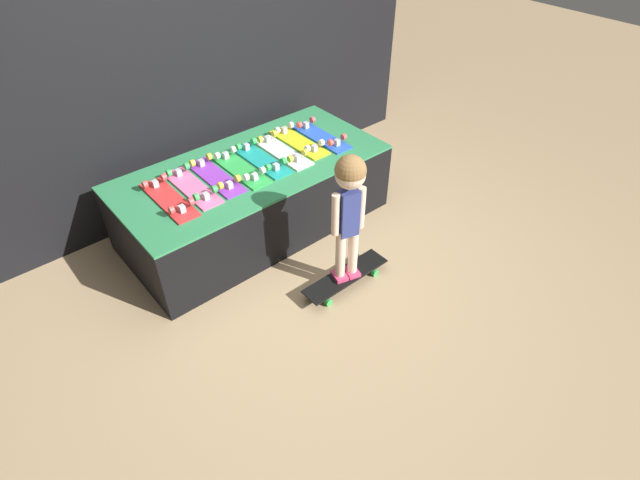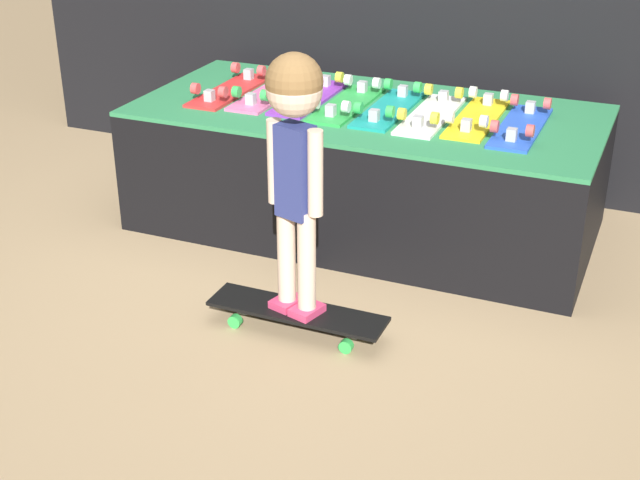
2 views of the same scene
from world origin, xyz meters
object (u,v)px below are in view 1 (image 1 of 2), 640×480
skateboard_pink_on_rack (192,186)px  skateboard_teal_on_rack (261,159)px  skateboard_yellow_on_rack (299,141)px  skateboard_white_on_rack (282,151)px  skateboard_red_on_rack (169,198)px  child (349,197)px  skateboard_blue_on_rack (321,136)px  skateboard_purple_on_rack (215,176)px  skateboard_green_on_rack (240,168)px  skateboard_on_floor (346,277)px

skateboard_pink_on_rack → skateboard_teal_on_rack: same height
skateboard_yellow_on_rack → skateboard_white_on_rack: bearing=-169.7°
skateboard_red_on_rack → child: child is taller
child → skateboard_pink_on_rack: bearing=136.2°
skateboard_white_on_rack → skateboard_blue_on_rack: (0.40, -0.01, 0.00)m
skateboard_red_on_rack → skateboard_pink_on_rack: bearing=7.5°
skateboard_red_on_rack → skateboard_white_on_rack: same height
skateboard_yellow_on_rack → child: bearing=-111.5°
skateboard_purple_on_rack → skateboard_blue_on_rack: bearing=-2.3°
skateboard_purple_on_rack → skateboard_green_on_rack: (0.20, -0.03, 0.00)m
skateboard_yellow_on_rack → skateboard_on_floor: skateboard_yellow_on_rack is taller
skateboard_yellow_on_rack → skateboard_blue_on_rack: bearing=-13.0°
skateboard_on_floor → child: size_ratio=0.71×
skateboard_red_on_rack → skateboard_purple_on_rack: (0.40, 0.04, 0.00)m
skateboard_pink_on_rack → skateboard_green_on_rack: 0.40m
skateboard_purple_on_rack → skateboard_blue_on_rack: (1.01, -0.04, 0.00)m
skateboard_red_on_rack → skateboard_green_on_rack: (0.60, 0.01, 0.00)m
skateboard_pink_on_rack → skateboard_on_floor: size_ratio=0.86×
skateboard_purple_on_rack → skateboard_on_floor: (0.39, -1.04, -0.53)m
skateboard_pink_on_rack → skateboard_blue_on_rack: size_ratio=1.00×
skateboard_pink_on_rack → skateboard_teal_on_rack: 0.60m
skateboard_teal_on_rack → child: size_ratio=0.61×
skateboard_red_on_rack → skateboard_on_floor: 1.39m
skateboard_purple_on_rack → skateboard_on_floor: skateboard_purple_on_rack is taller
skateboard_green_on_rack → skateboard_purple_on_rack: bearing=172.2°
skateboard_blue_on_rack → skateboard_on_floor: (-0.61, -1.00, -0.53)m
skateboard_red_on_rack → skateboard_on_floor: (0.80, -1.00, -0.53)m
skateboard_green_on_rack → child: 1.05m
skateboard_red_on_rack → skateboard_yellow_on_rack: bearing=2.1°
skateboard_purple_on_rack → skateboard_green_on_rack: same height
skateboard_red_on_rack → skateboard_blue_on_rack: size_ratio=1.00×
skateboard_green_on_rack → skateboard_on_floor: skateboard_green_on_rack is taller
skateboard_white_on_rack → skateboard_red_on_rack: bearing=-179.6°
skateboard_pink_on_rack → skateboard_purple_on_rack: 0.20m
skateboard_red_on_rack → skateboard_teal_on_rack: 0.81m
skateboard_white_on_rack → child: child is taller
skateboard_teal_on_rack → child: bearing=-90.4°
skateboard_white_on_rack → skateboard_yellow_on_rack: same height
skateboard_red_on_rack → skateboard_purple_on_rack: 0.40m
skateboard_blue_on_rack → skateboard_teal_on_rack: bearing=178.0°
skateboard_teal_on_rack → skateboard_white_on_rack: 0.20m
skateboard_red_on_rack → skateboard_white_on_rack: bearing=0.4°
skateboard_teal_on_rack → skateboard_yellow_on_rack: size_ratio=1.00×
skateboard_green_on_rack → skateboard_white_on_rack: size_ratio=1.00×
skateboard_on_floor → skateboard_yellow_on_rack: bearing=68.5°
skateboard_yellow_on_rack → skateboard_red_on_rack: bearing=-177.9°
child → skateboard_yellow_on_rack: bearing=84.6°
skateboard_pink_on_rack → child: bearing=-59.9°
skateboard_purple_on_rack → skateboard_teal_on_rack: (0.40, -0.02, 0.00)m
skateboard_yellow_on_rack → skateboard_on_floor: size_ratio=0.86×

